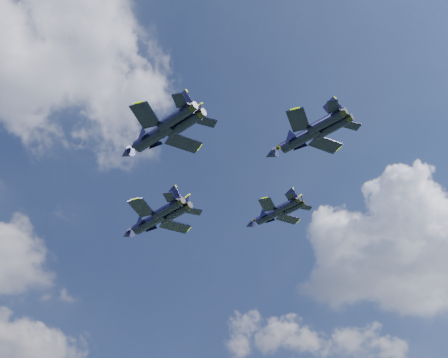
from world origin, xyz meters
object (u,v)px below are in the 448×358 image
jet_lead (148,223)px  jet_right (268,216)px  jet_slot (298,140)px  jet_left (152,137)px

jet_lead → jet_right: jet_right is taller
jet_lead → jet_right: size_ratio=1.30×
jet_slot → jet_lead: bearing=91.1°
jet_left → jet_right: (27.89, 11.13, 1.31)m
jet_lead → jet_left: (-8.40, -21.52, 0.37)m
jet_lead → jet_left: size_ratio=1.03×
jet_lead → jet_slot: size_ratio=1.12×
jet_right → jet_slot: (-7.60, -20.44, -0.34)m
jet_right → jet_lead: bearing=132.7°
jet_left → jet_slot: size_ratio=1.08×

